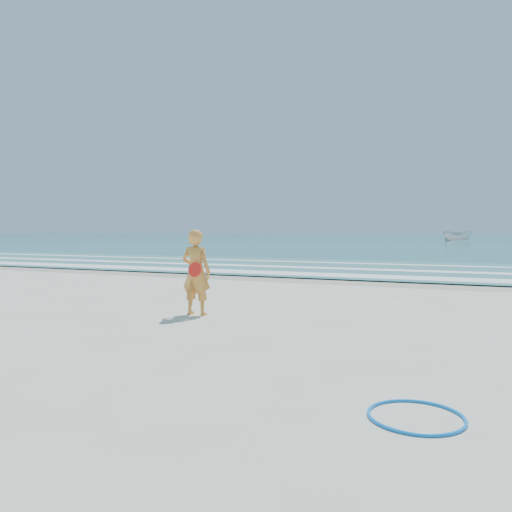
% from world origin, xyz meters
% --- Properties ---
extents(ground, '(400.00, 400.00, 0.00)m').
position_xyz_m(ground, '(0.00, 0.00, 0.00)').
color(ground, silver).
rests_on(ground, ground).
extents(wet_sand, '(400.00, 2.40, 0.00)m').
position_xyz_m(wet_sand, '(0.00, 9.00, 0.00)').
color(wet_sand, '#B2A893').
rests_on(wet_sand, ground).
extents(ocean, '(400.00, 190.00, 0.04)m').
position_xyz_m(ocean, '(0.00, 105.00, 0.02)').
color(ocean, '#19727F').
rests_on(ocean, ground).
extents(shallow, '(400.00, 10.00, 0.01)m').
position_xyz_m(shallow, '(0.00, 14.00, 0.04)').
color(shallow, '#59B7AD').
rests_on(shallow, ocean).
extents(foam_near, '(400.00, 1.40, 0.01)m').
position_xyz_m(foam_near, '(0.00, 10.30, 0.05)').
color(foam_near, white).
rests_on(foam_near, shallow).
extents(foam_mid, '(400.00, 0.90, 0.01)m').
position_xyz_m(foam_mid, '(0.00, 13.20, 0.05)').
color(foam_mid, white).
rests_on(foam_mid, shallow).
extents(foam_far, '(400.00, 0.60, 0.01)m').
position_xyz_m(foam_far, '(0.00, 16.50, 0.05)').
color(foam_far, white).
rests_on(foam_far, shallow).
extents(hoop, '(0.90, 0.90, 0.03)m').
position_xyz_m(hoop, '(4.38, -1.97, 0.01)').
color(hoop, '#0D81EC').
rests_on(hoop, ground).
extents(boat, '(4.21, 2.62, 1.52)m').
position_xyz_m(boat, '(2.98, 69.13, 0.80)').
color(boat, silver).
rests_on(boat, ocean).
extents(woman, '(0.58, 0.41, 1.60)m').
position_xyz_m(woman, '(0.08, 1.76, 0.80)').
color(woman, orange).
rests_on(woman, ground).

